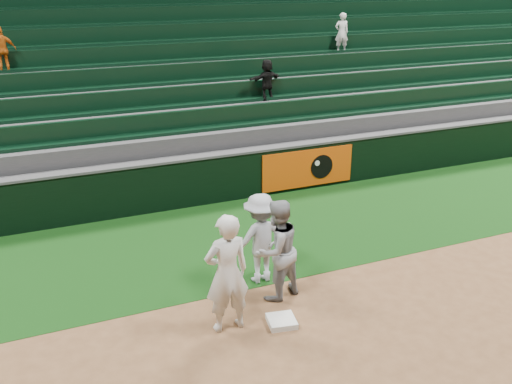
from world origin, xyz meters
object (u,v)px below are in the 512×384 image
(first_baseman, at_px, (227,273))
(baserunner, at_px, (277,250))
(base_coach, at_px, (260,238))
(first_base, at_px, (282,321))

(first_baseman, bearing_deg, baserunner, -155.23)
(baserunner, height_order, base_coach, baserunner)
(first_base, xyz_separation_m, first_baseman, (-0.85, 0.24, 0.96))
(first_baseman, relative_size, baserunner, 1.10)
(first_baseman, bearing_deg, first_base, 161.83)
(first_base, bearing_deg, base_coach, 80.77)
(baserunner, distance_m, base_coach, 0.62)
(first_base, height_order, base_coach, base_coach)
(first_base, relative_size, first_baseman, 0.22)
(baserunner, xyz_separation_m, base_coach, (-0.04, 0.62, -0.05))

